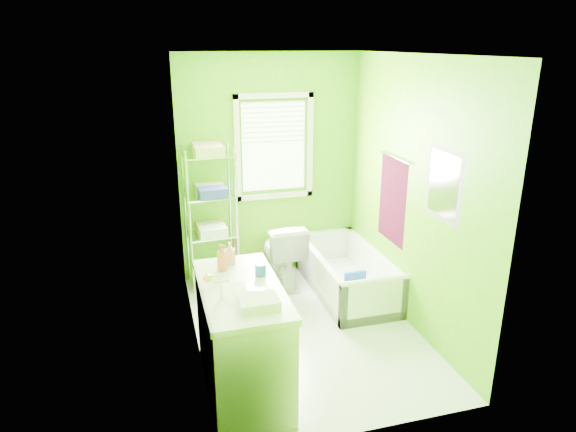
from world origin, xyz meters
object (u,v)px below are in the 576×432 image
object	(u,v)px
vanity	(242,335)
bathtub	(347,279)
toilet	(282,253)
wire_shelf_unit	(212,201)

from	to	relation	value
vanity	bathtub	bearing A→B (deg)	43.13
bathtub	vanity	world-z (taller)	vanity
vanity	toilet	bearing A→B (deg)	65.78
toilet	wire_shelf_unit	xyz separation A→B (m)	(-0.75, 0.22, 0.62)
vanity	wire_shelf_unit	world-z (taller)	wire_shelf_unit
toilet	wire_shelf_unit	world-z (taller)	wire_shelf_unit
bathtub	vanity	xyz separation A→B (m)	(-1.44, -1.35, 0.32)
toilet	vanity	size ratio (longest dim) A/B	0.64
toilet	wire_shelf_unit	size ratio (longest dim) A/B	0.47
bathtub	toilet	xyz separation A→B (m)	(-0.65, 0.41, 0.23)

